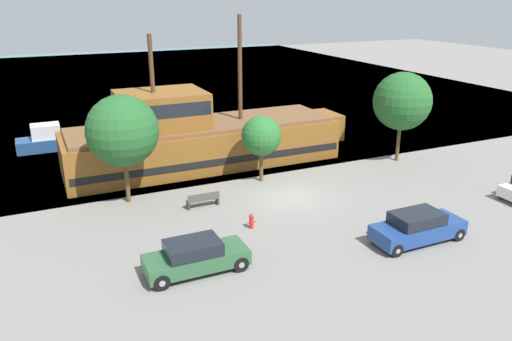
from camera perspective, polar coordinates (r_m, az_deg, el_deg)
The scene contains 11 objects.
ground_plane at distance 29.06m, azimuth 3.96°, elevation -3.08°, with size 160.00×160.00×0.00m, color gray.
water_surface at distance 69.63m, azimuth -13.72°, elevation 9.82°, with size 80.00×80.00×0.00m, color slate.
pirate_ship at distance 34.20m, azimuth -6.54°, elevation 3.72°, with size 19.75×5.46×9.89m.
moored_boat_dockside at distance 40.83m, azimuth -22.40°, elevation 3.26°, with size 5.06×1.89×1.96m.
parked_car_curb_front at distance 24.93m, azimuth 17.98°, elevation -6.19°, with size 4.58×1.77×1.52m.
parked_car_curb_mid at distance 21.47m, azimuth -6.93°, elevation -9.74°, with size 4.38×1.77×1.45m.
fire_hydrant at distance 25.16m, azimuth -0.53°, elevation -5.75°, with size 0.42×0.25×0.76m.
bench_promenade_east at distance 27.71m, azimuth -6.07°, elevation -3.32°, with size 1.82×0.45×0.85m.
tree_row_east at distance 28.01m, azimuth -15.02°, elevation 4.39°, with size 3.94×3.94×6.13m.
tree_row_mideast at distance 30.64m, azimuth 0.61°, elevation 3.96°, with size 2.48×2.48×4.18m.
tree_row_midwest at distance 35.70m, azimuth 16.37°, elevation 7.60°, with size 3.96×3.96×6.22m.
Camera 1 is at (-12.93, -23.49, 11.19)m, focal length 35.00 mm.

